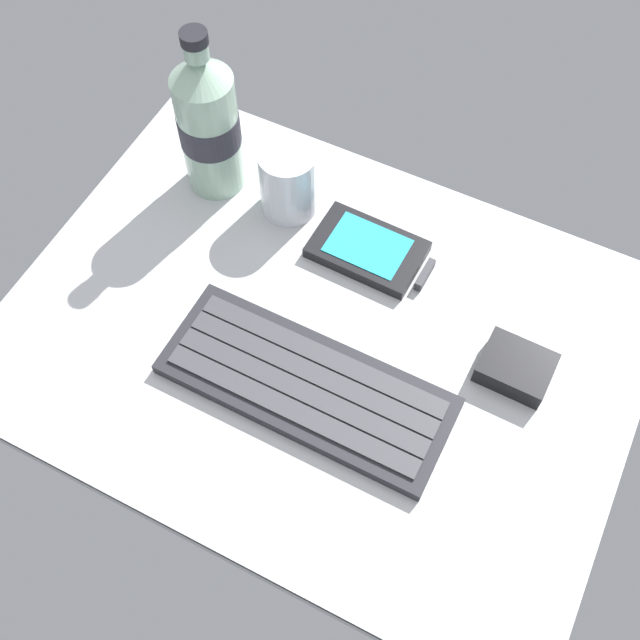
{
  "coord_description": "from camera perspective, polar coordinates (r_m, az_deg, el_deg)",
  "views": [
    {
      "loc": [
        17.72,
        -35.21,
        70.58
      ],
      "look_at": [
        0.0,
        0.0,
        3.0
      ],
      "focal_mm": 43.97,
      "sensor_mm": 36.0,
      "label": 1
    }
  ],
  "objects": [
    {
      "name": "keyboard",
      "position": [
        0.77,
        -0.97,
        -4.76
      ],
      "size": [
        29.11,
        11.28,
        1.7
      ],
      "color": "#232328",
      "rests_on": "ground_plane"
    },
    {
      "name": "water_bottle",
      "position": [
        0.87,
        -8.13,
        14.01
      ],
      "size": [
        6.73,
        6.73,
        20.8
      ],
      "color": "#9EC1A8",
      "rests_on": "ground_plane"
    },
    {
      "name": "ground_plane",
      "position": [
        0.82,
        -0.07,
        -1.54
      ],
      "size": [
        64.0,
        48.0,
        2.8
      ],
      "color": "#B7BABC"
    },
    {
      "name": "handheld_device",
      "position": [
        0.86,
        3.86,
        5.0
      ],
      "size": [
        12.97,
        7.96,
        1.5
      ],
      "color": "black",
      "rests_on": "ground_plane"
    },
    {
      "name": "charger_block",
      "position": [
        0.8,
        14.05,
        -3.38
      ],
      "size": [
        7.12,
        5.75,
        2.4
      ],
      "primitive_type": "cube",
      "rotation": [
        0.0,
        0.0,
        -0.02
      ],
      "color": "black",
      "rests_on": "ground_plane"
    },
    {
      "name": "juice_cup",
      "position": [
        0.87,
        -2.32,
        9.93
      ],
      "size": [
        6.4,
        6.4,
        8.5
      ],
      "color": "silver",
      "rests_on": "ground_plane"
    }
  ]
}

